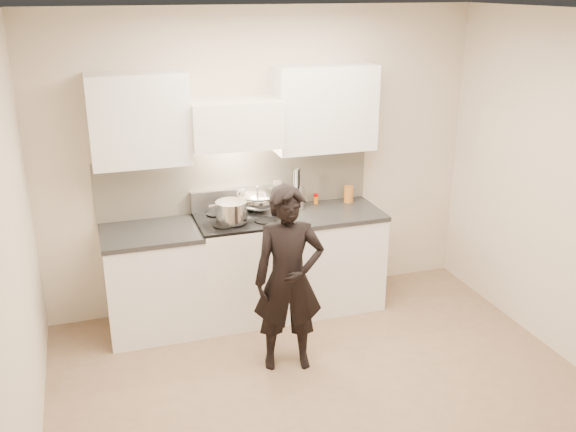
{
  "coord_description": "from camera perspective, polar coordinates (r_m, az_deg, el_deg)",
  "views": [
    {
      "loc": [
        -1.53,
        -3.68,
        2.87
      ],
      "look_at": [
        0.01,
        1.05,
        1.06
      ],
      "focal_mm": 40.0,
      "sensor_mm": 36.0,
      "label": 1
    }
  ],
  "objects": [
    {
      "name": "room_shell",
      "position": [
        4.49,
        1.82,
        3.58
      ],
      "size": [
        4.04,
        3.54,
        2.7
      ],
      "color": "beige",
      "rests_on": "ground"
    },
    {
      "name": "person",
      "position": [
        4.91,
        0.05,
        -5.66
      ],
      "size": [
        0.6,
        0.46,
        1.48
      ],
      "primitive_type": "imported",
      "rotation": [
        0.0,
        0.0,
        -0.21
      ],
      "color": "black",
      "rests_on": "ground"
    },
    {
      "name": "counter_right",
      "position": [
        6.0,
        3.58,
        -3.66
      ],
      "size": [
        0.92,
        0.67,
        0.92
      ],
      "color": "white",
      "rests_on": "ground"
    },
    {
      "name": "oil_glass",
      "position": [
        6.06,
        5.4,
        1.94
      ],
      "size": [
        0.09,
        0.09,
        0.15
      ],
      "color": "#BB6C25",
      "rests_on": "counter_right"
    },
    {
      "name": "wok",
      "position": [
        5.7,
        -2.62,
        1.56
      ],
      "size": [
        0.4,
        0.49,
        0.32
      ],
      "color": "silver",
      "rests_on": "stove"
    },
    {
      "name": "ground_plane",
      "position": [
        4.91,
        3.79,
        -15.81
      ],
      "size": [
        4.0,
        4.0,
        0.0
      ],
      "primitive_type": "plane",
      "color": "#8A6F57"
    },
    {
      "name": "spice_jar",
      "position": [
        6.0,
        2.49,
        1.56
      ],
      "size": [
        0.04,
        0.04,
        0.1
      ],
      "color": "orange",
      "rests_on": "counter_right"
    },
    {
      "name": "stove",
      "position": [
        5.77,
        -4.14,
        -4.56
      ],
      "size": [
        0.76,
        0.65,
        0.96
      ],
      "color": "white",
      "rests_on": "ground"
    },
    {
      "name": "utensil_crock",
      "position": [
        5.86,
        0.78,
        1.77
      ],
      "size": [
        0.14,
        0.14,
        0.37
      ],
      "color": "silver",
      "rests_on": "counter_right"
    },
    {
      "name": "stock_pot",
      "position": [
        5.44,
        -5.06,
        0.4
      ],
      "size": [
        0.38,
        0.27,
        0.18
      ],
      "color": "silver",
      "rests_on": "stove"
    },
    {
      "name": "counter_left",
      "position": [
        5.66,
        -11.85,
        -5.62
      ],
      "size": [
        0.82,
        0.67,
        0.92
      ],
      "color": "white",
      "rests_on": "ground"
    }
  ]
}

